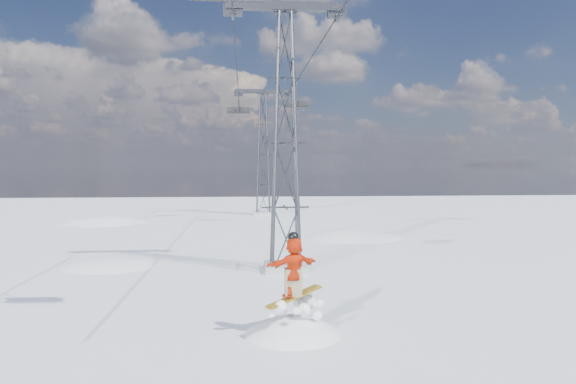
% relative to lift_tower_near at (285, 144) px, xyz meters
% --- Properties ---
extents(ground, '(120.00, 120.00, 0.00)m').
position_rel_lift_tower_near_xyz_m(ground, '(-0.80, -8.00, -5.47)').
color(ground, white).
rests_on(ground, ground).
extents(snow_terrain, '(39.00, 37.00, 22.00)m').
position_rel_lift_tower_near_xyz_m(snow_terrain, '(-5.57, 13.24, -15.06)').
color(snow_terrain, white).
rests_on(snow_terrain, ground).
extents(lift_tower_near, '(5.20, 1.80, 11.43)m').
position_rel_lift_tower_near_xyz_m(lift_tower_near, '(0.00, 0.00, 0.00)').
color(lift_tower_near, '#999999').
rests_on(lift_tower_near, ground).
extents(lift_tower_far, '(5.20, 1.80, 11.43)m').
position_rel_lift_tower_near_xyz_m(lift_tower_far, '(0.00, 25.00, 0.00)').
color(lift_tower_far, '#999999').
rests_on(lift_tower_far, ground).
extents(haul_cables, '(4.46, 51.00, 0.06)m').
position_rel_lift_tower_near_xyz_m(haul_cables, '(0.00, 11.50, 5.38)').
color(haul_cables, black).
rests_on(haul_cables, ground).
extents(lift_chair_mid, '(1.82, 0.52, 2.26)m').
position_rel_lift_tower_near_xyz_m(lift_chair_mid, '(2.20, 16.51, 3.57)').
color(lift_chair_mid, black).
rests_on(lift_chair_mid, ground).
extents(lift_chair_far, '(1.89, 0.54, 2.34)m').
position_rel_lift_tower_near_xyz_m(lift_chair_far, '(-2.20, 20.45, 3.51)').
color(lift_chair_far, black).
rests_on(lift_chair_far, ground).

